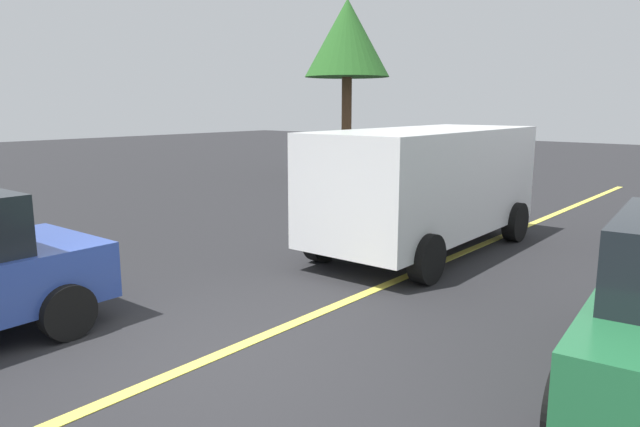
# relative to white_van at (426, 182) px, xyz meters

# --- Properties ---
(ground_plane) EXTENTS (80.00, 80.00, 0.00)m
(ground_plane) POSITION_rel_white_van_xyz_m (-5.57, -0.64, -1.27)
(ground_plane) COLOR #262628
(lane_marking_centre) EXTENTS (28.00, 0.16, 0.01)m
(lane_marking_centre) POSITION_rel_white_van_xyz_m (-2.57, -0.64, -1.26)
(lane_marking_centre) COLOR #E0D14C
(white_van) EXTENTS (5.24, 2.35, 2.20)m
(white_van) POSITION_rel_white_van_xyz_m (0.00, 0.00, 0.00)
(white_van) COLOR white
(white_van) RESTS_ON ground_plane
(tree_left_verge) EXTENTS (3.07, 3.07, 6.35)m
(tree_left_verge) POSITION_rel_white_van_xyz_m (7.95, 7.94, 3.66)
(tree_left_verge) COLOR #513823
(tree_left_verge) RESTS_ON ground_plane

